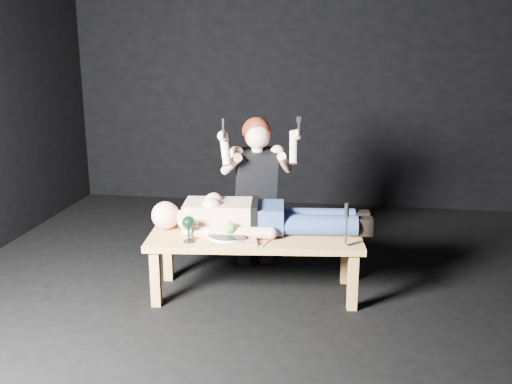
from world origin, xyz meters
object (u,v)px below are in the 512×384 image
(kneeling_woman, at_px, (255,190))
(goblet, at_px, (189,229))
(serving_tray, at_px, (227,239))
(table, at_px, (255,264))
(carving_knife, at_px, (346,225))
(lying_man, at_px, (262,213))

(kneeling_woman, relative_size, goblet, 6.85)
(kneeling_woman, bearing_deg, serving_tray, -113.54)
(table, height_order, kneeling_woman, kneeling_woman)
(kneeling_woman, xyz_separation_m, carving_knife, (0.72, -0.69, -0.03))
(carving_knife, bearing_deg, table, 161.66)
(table, height_order, lying_man, lying_man)
(lying_man, bearing_deg, goblet, -151.62)
(table, relative_size, goblet, 8.14)
(lying_man, height_order, carving_knife, carving_knife)
(serving_tray, relative_size, carving_knife, 1.31)
(carving_knife, bearing_deg, goblet, 178.05)
(goblet, height_order, carving_knife, carving_knife)
(kneeling_woman, height_order, goblet, kneeling_woman)
(serving_tray, bearing_deg, carving_knife, 0.49)
(table, distance_m, carving_knife, 0.75)
(lying_man, relative_size, carving_knife, 4.94)
(lying_man, relative_size, goblet, 8.01)
(lying_man, height_order, kneeling_woman, kneeling_woman)
(table, height_order, carving_knife, carving_knife)
(goblet, bearing_deg, carving_knife, 4.32)
(kneeling_woman, height_order, carving_knife, kneeling_woman)
(table, xyz_separation_m, serving_tray, (-0.17, -0.14, 0.24))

